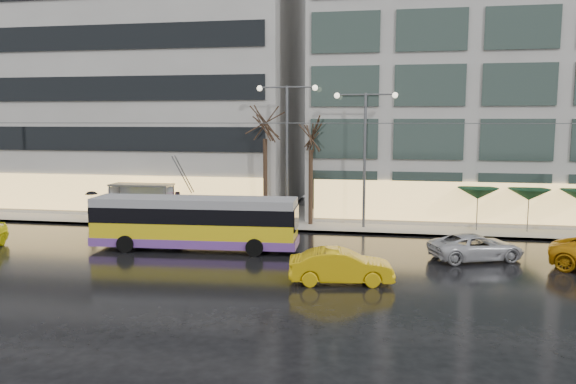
# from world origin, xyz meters

# --- Properties ---
(ground) EXTENTS (140.00, 140.00, 0.00)m
(ground) POSITION_xyz_m (0.00, 0.00, 0.00)
(ground) COLOR black
(ground) RESTS_ON ground
(sidewalk) EXTENTS (80.00, 10.00, 0.15)m
(sidewalk) POSITION_xyz_m (2.00, 14.00, 0.07)
(sidewalk) COLOR gray
(sidewalk) RESTS_ON ground
(kerb) EXTENTS (80.00, 0.10, 0.15)m
(kerb) POSITION_xyz_m (2.00, 9.05, 0.07)
(kerb) COLOR slate
(kerb) RESTS_ON ground
(building_left) EXTENTS (34.00, 14.00, 22.00)m
(building_left) POSITION_xyz_m (-16.00, 19.00, 11.15)
(building_left) COLOR #9E9B97
(building_left) RESTS_ON sidewalk
(building_right) EXTENTS (32.00, 14.00, 25.00)m
(building_right) POSITION_xyz_m (19.00, 19.00, 12.65)
(building_right) COLOR #9E9B97
(building_right) RESTS_ON sidewalk
(trolleybus) EXTENTS (11.17, 4.49, 5.13)m
(trolleybus) POSITION_xyz_m (-1.74, 3.46, 1.39)
(trolleybus) COLOR yellow
(trolleybus) RESTS_ON ground
(catenary) EXTENTS (42.24, 5.12, 7.00)m
(catenary) POSITION_xyz_m (1.00, 7.94, 4.25)
(catenary) COLOR #595B60
(catenary) RESTS_ON ground
(bus_shelter) EXTENTS (4.20, 1.60, 2.51)m
(bus_shelter) POSITION_xyz_m (-8.38, 10.69, 1.96)
(bus_shelter) COLOR #595B60
(bus_shelter) RESTS_ON sidewalk
(street_lamp_near) EXTENTS (3.96, 0.36, 9.03)m
(street_lamp_near) POSITION_xyz_m (2.00, 10.80, 5.99)
(street_lamp_near) COLOR #595B60
(street_lamp_near) RESTS_ON sidewalk
(street_lamp_far) EXTENTS (3.96, 0.36, 8.53)m
(street_lamp_far) POSITION_xyz_m (7.00, 10.80, 5.71)
(street_lamp_far) COLOR #595B60
(street_lamp_far) RESTS_ON sidewalk
(tree_a) EXTENTS (3.20, 3.20, 8.40)m
(tree_a) POSITION_xyz_m (0.50, 11.00, 7.09)
(tree_a) COLOR black
(tree_a) RESTS_ON sidewalk
(tree_b) EXTENTS (3.20, 3.20, 7.70)m
(tree_b) POSITION_xyz_m (3.50, 11.20, 6.40)
(tree_b) COLOR black
(tree_b) RESTS_ON sidewalk
(parasol_a) EXTENTS (2.50, 2.50, 2.65)m
(parasol_a) POSITION_xyz_m (14.00, 11.00, 2.45)
(parasol_a) COLOR #595B60
(parasol_a) RESTS_ON sidewalk
(parasol_b) EXTENTS (2.50, 2.50, 2.65)m
(parasol_b) POSITION_xyz_m (17.00, 11.00, 2.45)
(parasol_b) COLOR #595B60
(parasol_b) RESTS_ON sidewalk
(taxi_b) EXTENTS (4.65, 2.20, 1.47)m
(taxi_b) POSITION_xyz_m (6.56, -1.48, 0.74)
(taxi_b) COLOR gold
(taxi_b) RESTS_ON ground
(sedan_silver) EXTENTS (5.14, 3.65, 1.30)m
(sedan_silver) POSITION_xyz_m (12.92, 3.77, 0.65)
(sedan_silver) COLOR #B7B6BB
(sedan_silver) RESTS_ON ground
(pedestrian_a) EXTENTS (1.24, 1.25, 2.19)m
(pedestrian_a) POSITION_xyz_m (-5.36, 9.40, 1.57)
(pedestrian_a) COLOR black
(pedestrian_a) RESTS_ON sidewalk
(pedestrian_b) EXTENTS (1.20, 1.17, 1.94)m
(pedestrian_b) POSITION_xyz_m (-5.77, 11.20, 1.12)
(pedestrian_b) COLOR black
(pedestrian_b) RESTS_ON sidewalk
(pedestrian_c) EXTENTS (1.13, 1.08, 2.11)m
(pedestrian_c) POSITION_xyz_m (-11.11, 9.40, 1.27)
(pedestrian_c) COLOR black
(pedestrian_c) RESTS_ON sidewalk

